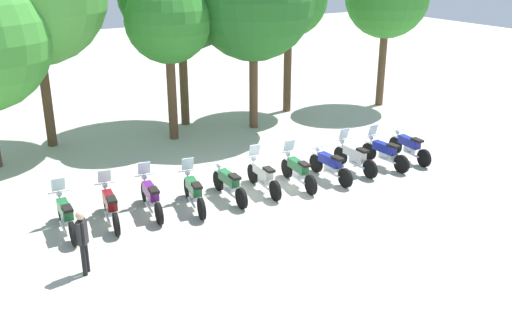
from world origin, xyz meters
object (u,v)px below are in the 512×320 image
(motorcycle_3, at_px, (194,192))
(person_0, at_px, (83,238))
(motorcycle_0, at_px, (65,215))
(motorcycle_4, at_px, (229,183))
(motorcycle_10, at_px, (409,146))
(tree_3, at_px, (168,21))
(motorcycle_5, at_px, (263,176))
(motorcycle_8, at_px, (354,156))
(motorcycle_6, at_px, (298,170))
(motorcycle_7, at_px, (330,165))
(motorcycle_1, at_px, (110,205))
(motorcycle_9, at_px, (384,152))
(motorcycle_2, at_px, (151,196))

(motorcycle_3, distance_m, person_0, 4.26)
(motorcycle_0, distance_m, motorcycle_4, 4.81)
(motorcycle_10, height_order, tree_3, tree_3)
(motorcycle_5, bearing_deg, tree_3, 7.30)
(motorcycle_3, height_order, motorcycle_8, same)
(motorcycle_6, bearing_deg, motorcycle_7, -90.61)
(motorcycle_5, relative_size, tree_3, 0.35)
(motorcycle_1, relative_size, tree_3, 0.35)
(person_0, bearing_deg, motorcycle_4, -121.61)
(motorcycle_5, distance_m, motorcycle_9, 4.80)
(motorcycle_0, xyz_separation_m, tree_3, (5.66, 6.05, 4.12))
(person_0, bearing_deg, motorcycle_3, -115.89)
(tree_3, bearing_deg, motorcycle_0, -133.11)
(motorcycle_1, xyz_separation_m, motorcycle_7, (7.20, -0.56, -0.01))
(motorcycle_0, relative_size, tree_3, 0.35)
(tree_3, bearing_deg, motorcycle_8, -58.61)
(motorcycle_7, distance_m, motorcycle_10, 3.60)
(motorcycle_0, distance_m, motorcycle_1, 1.21)
(motorcycle_4, relative_size, motorcycle_7, 1.00)
(motorcycle_4, bearing_deg, motorcycle_7, -93.56)
(motorcycle_4, bearing_deg, motorcycle_3, 93.41)
(motorcycle_4, xyz_separation_m, motorcycle_8, (4.80, -0.11, 0.01))
(motorcycle_1, distance_m, motorcycle_5, 4.81)
(motorcycle_1, height_order, motorcycle_8, same)
(motorcycle_2, relative_size, motorcycle_7, 1.00)
(motorcycle_10, xyz_separation_m, person_0, (-12.12, -1.80, 0.44))
(motorcycle_8, height_order, tree_3, tree_3)
(motorcycle_5, distance_m, motorcycle_8, 3.60)
(motorcycle_0, distance_m, motorcycle_6, 7.22)
(motorcycle_2, bearing_deg, motorcycle_3, -99.08)
(motorcycle_2, xyz_separation_m, motorcycle_6, (4.80, -0.47, 0.00))
(motorcycle_7, distance_m, person_0, 8.71)
(motorcycle_3, relative_size, motorcycle_9, 0.99)
(motorcycle_3, height_order, tree_3, tree_3)
(motorcycle_2, bearing_deg, motorcycle_1, 97.03)
(motorcycle_6, distance_m, motorcycle_9, 3.60)
(motorcycle_7, relative_size, tree_3, 0.35)
(motorcycle_3, relative_size, motorcycle_6, 0.99)
(motorcycle_0, height_order, motorcycle_6, same)
(motorcycle_5, xyz_separation_m, tree_3, (-0.34, 6.36, 4.12))
(motorcycle_5, bearing_deg, motorcycle_7, -92.81)
(motorcycle_10, bearing_deg, motorcycle_7, 95.04)
(motorcycle_7, distance_m, motorcycle_8, 1.22)
(motorcycle_0, height_order, motorcycle_2, same)
(motorcycle_7, bearing_deg, person_0, 101.07)
(motorcycle_10, height_order, person_0, person_0)
(motorcycle_4, height_order, motorcycle_6, motorcycle_6)
(motorcycle_1, bearing_deg, motorcycle_0, 94.94)
(motorcycle_10, distance_m, tree_3, 10.06)
(motorcycle_0, xyz_separation_m, motorcycle_9, (10.80, -0.58, 0.00))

